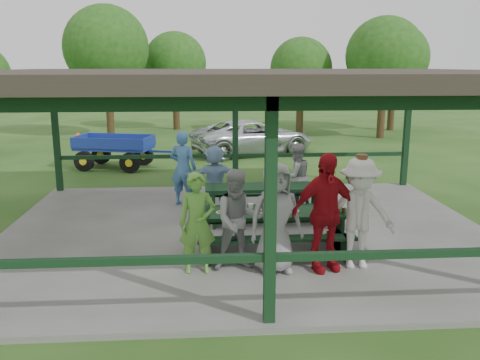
{
  "coord_description": "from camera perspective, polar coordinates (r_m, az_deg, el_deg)",
  "views": [
    {
      "loc": [
        -0.81,
        -9.97,
        3.44
      ],
      "look_at": [
        -0.15,
        -0.3,
        1.24
      ],
      "focal_mm": 38.0,
      "sensor_mm": 36.0,
      "label": 1
    }
  ],
  "objects": [
    {
      "name": "tree_far_left",
      "position": [
        25.41,
        -14.78,
        14.12
      ],
      "size": [
        3.98,
        3.98,
        6.22
      ],
      "color": "#352415",
      "rests_on": "ground"
    },
    {
      "name": "tree_mid",
      "position": [
        25.95,
        6.85,
        12.28
      ],
      "size": [
        3.08,
        3.08,
        4.81
      ],
      "color": "#352415",
      "rests_on": "ground"
    },
    {
      "name": "picnic_table_near",
      "position": [
        9.3,
        3.77,
        -5.17
      ],
      "size": [
        2.75,
        1.39,
        0.75
      ],
      "color": "black",
      "rests_on": "concrete_slab"
    },
    {
      "name": "farm_trailer",
      "position": [
        17.77,
        -13.9,
        3.19
      ],
      "size": [
        3.45,
        1.97,
        1.19
      ],
      "rotation": [
        0.0,
        0.0,
        -0.23
      ],
      "color": "navy",
      "rests_on": "ground"
    },
    {
      "name": "spectator_grey",
      "position": [
        11.95,
        6.3,
        0.36
      ],
      "size": [
        0.93,
        0.85,
        1.57
      ],
      "primitive_type": "imported",
      "rotation": [
        0.0,
        0.0,
        3.54
      ],
      "color": "gray",
      "rests_on": "concrete_slab"
    },
    {
      "name": "picnic_table_far",
      "position": [
        11.22,
        3.03,
        -2.02
      ],
      "size": [
        2.71,
        1.39,
        0.75
      ],
      "color": "black",
      "rests_on": "concrete_slab"
    },
    {
      "name": "ground",
      "position": [
        10.57,
        0.7,
        -6.2
      ],
      "size": [
        90.0,
        90.0,
        0.0
      ],
      "primitive_type": "plane",
      "color": "#234A17",
      "rests_on": "ground"
    },
    {
      "name": "contestant_green",
      "position": [
        8.29,
        -4.82,
        -4.85
      ],
      "size": [
        0.63,
        0.43,
        1.67
      ],
      "primitive_type": "imported",
      "rotation": [
        0.0,
        0.0,
        0.05
      ],
      "color": "#5C9E39",
      "rests_on": "concrete_slab"
    },
    {
      "name": "contestant_white_fedora",
      "position": [
        8.65,
        13.2,
        -3.66
      ],
      "size": [
        1.26,
        0.78,
        1.93
      ],
      "rotation": [
        0.0,
        0.0,
        -0.07
      ],
      "color": "beige",
      "rests_on": "concrete_slab"
    },
    {
      "name": "tree_right",
      "position": [
        25.28,
        15.96,
        13.23
      ],
      "size": [
        3.64,
        3.64,
        5.68
      ],
      "color": "#352415",
      "rests_on": "ground"
    },
    {
      "name": "contestant_red",
      "position": [
        8.43,
        9.47,
        -3.61
      ],
      "size": [
        1.24,
        0.75,
        1.98
      ],
      "primitive_type": "imported",
      "rotation": [
        0.0,
        0.0,
        0.25
      ],
      "color": "maroon",
      "rests_on": "concrete_slab"
    },
    {
      "name": "table_setting",
      "position": [
        9.24,
        4.0,
        -3.31
      ],
      "size": [
        2.41,
        0.45,
        0.1
      ],
      "color": "white",
      "rests_on": "picnic_table_near"
    },
    {
      "name": "pickup_truck",
      "position": [
        20.09,
        1.46,
        4.86
      ],
      "size": [
        5.29,
        3.74,
        1.34
      ],
      "primitive_type": "imported",
      "rotation": [
        0.0,
        0.0,
        1.92
      ],
      "color": "silver",
      "rests_on": "ground"
    },
    {
      "name": "pavilion_structure",
      "position": [
        10.0,
        0.75,
        11.22
      ],
      "size": [
        10.6,
        8.6,
        3.24
      ],
      "color": "black",
      "rests_on": "concrete_slab"
    },
    {
      "name": "spectator_lblue",
      "position": [
        11.88,
        -2.85,
        0.26
      ],
      "size": [
        1.47,
        0.65,
        1.54
      ],
      "primitive_type": "imported",
      "rotation": [
        0.0,
        0.0,
        3.28
      ],
      "color": "#7FA2C5",
      "rests_on": "concrete_slab"
    },
    {
      "name": "contestant_grey_mid",
      "position": [
        8.28,
        4.03,
        -4.27
      ],
      "size": [
        1.0,
        0.76,
        1.83
      ],
      "primitive_type": "imported",
      "rotation": [
        0.0,
        0.0,
        0.21
      ],
      "color": "gray",
      "rests_on": "concrete_slab"
    },
    {
      "name": "tree_left",
      "position": [
        27.92,
        -7.32,
        12.83
      ],
      "size": [
        3.32,
        3.32,
        5.19
      ],
      "color": "#352415",
      "rests_on": "ground"
    },
    {
      "name": "contestant_grey_left",
      "position": [
        8.38,
        -0.18,
        -4.52
      ],
      "size": [
        0.9,
        0.75,
        1.7
      ],
      "primitive_type": "imported",
      "rotation": [
        0.0,
        0.0,
        0.13
      ],
      "color": "gray",
      "rests_on": "concrete_slab"
    },
    {
      "name": "concrete_slab",
      "position": [
        10.56,
        0.7,
        -5.95
      ],
      "size": [
        10.0,
        8.0,
        0.1
      ],
      "primitive_type": "cube",
      "color": "slate",
      "rests_on": "ground"
    },
    {
      "name": "spectator_blue",
      "position": [
        12.35,
        -6.41,
        1.36
      ],
      "size": [
        0.77,
        0.62,
        1.82
      ],
      "primitive_type": "imported",
      "rotation": [
        0.0,
        0.0,
        2.82
      ],
      "color": "teal",
      "rests_on": "concrete_slab"
    },
    {
      "name": "tree_far_right",
      "position": [
        28.61,
        16.97,
        12.93
      ],
      "size": [
        3.58,
        3.58,
        5.59
      ],
      "color": "#352415",
      "rests_on": "ground"
    }
  ]
}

